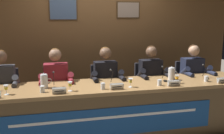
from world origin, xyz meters
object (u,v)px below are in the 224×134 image
Objects in this scene: conference_table at (114,102)px; chair_left at (57,96)px; juice_glass_right at (177,78)px; panelist_center at (106,80)px; nameplate_far_right at (222,80)px; juice_glass_center at (131,81)px; panelist_far_right at (194,75)px; chair_right at (147,90)px; water_cup_right at (159,83)px; chair_center at (104,93)px; water_pitcher_left_side at (44,81)px; chair_far_left at (6,100)px; panelist_far_left at (2,86)px; water_cup_center at (103,86)px; microphone_center at (112,80)px; nameplate_left at (59,91)px; nameplate_center at (117,87)px; nameplate_right at (174,83)px; microphone_right at (164,76)px; microphone_left at (54,83)px; water_cup_far_right at (206,79)px; water_pitcher_right_side at (172,74)px; panelist_right at (152,77)px; microphone_far_right at (206,74)px; chair_far_right at (187,87)px; water_cup_left at (42,90)px.

chair_left is (-0.77, 0.71, -0.08)m from conference_table.
juice_glass_right reaches higher than conference_table.
panelist_center is 1.73m from nameplate_far_right.
panelist_far_right reaches higher than juice_glass_center.
chair_right is 10.80× the size of water_cup_right.
water_pitcher_left_side is at bearing -148.27° from chair_center.
chair_far_left is at bearing 163.87° from nameplate_far_right.
panelist_center is at bearing -7.34° from chair_far_left.
panelist_center reaches higher than juice_glass_right.
panelist_far_left is at bearing 160.98° from juice_glass_center.
water_cup_center is 1.84m from panelist_far_right.
nameplate_left is at bearing -160.43° from microphone_center.
nameplate_center is 0.20× the size of chair_right.
water_cup_center is 0.48× the size of nameplate_right.
panelist_far_right is at bearing 8.69° from water_pitcher_left_side.
nameplate_far_right is at bearing -48.49° from chair_right.
microphone_center is 0.82m from microphone_right.
nameplate_far_right is (1.76, -0.09, 0.00)m from water_cup_center.
chair_far_left is (-1.55, 0.71, -0.08)m from conference_table.
microphone_left is at bearing -170.03° from panelist_far_right.
panelist_far_right is (0.78, -0.20, 0.28)m from chair_right.
microphone_center is 1.42m from water_cup_far_right.
microphone_left is 1.76m from water_pitcher_right_side.
juice_glass_center is 0.10× the size of panelist_far_right.
juice_glass_right is at bearing 10.44° from water_cup_right.
juice_glass_right is 1.46× the size of water_cup_right.
panelist_right is 1.76m from water_pitcher_left_side.
nameplate_far_right is at bearing -1.20° from nameplate_center.
nameplate_right is at bearing -12.66° from conference_table.
chair_center is at bearing 180.00° from chair_right.
panelist_right reaches higher than water_cup_center.
panelist_far_left is 8.10× the size of nameplate_far_right.
microphone_far_right reaches higher than chair_center.
conference_table is at bearing 155.06° from juice_glass_center.
juice_glass_right is at bearing 4.46° from nameplate_left.
panelist_far_right is 0.60m from water_cup_far_right.
microphone_left is (0.74, -0.42, 0.11)m from panelist_far_left.
water_cup_right is 0.55× the size of nameplate_far_right.
panelist_right is 0.85m from chair_far_right.
water_cup_center is at bearing -167.08° from microphone_right.
juice_glass_right is at bearing 179.62° from water_cup_far_right.
chair_far_left is at bearing 180.00° from chair_far_right.
panelist_far_right is at bearing 9.97° from microphone_left.
chair_far_left is 0.78m from chair_left.
nameplate_center is at bearing -5.08° from water_cup_left.
water_cup_left is 1.00× the size of water_cup_far_right.
water_pitcher_left_side reaches higher than nameplate_left.
nameplate_far_right is at bearing -16.13° from chair_far_left.
panelist_far_left reaches higher than juice_glass_center.
panelist_far_right is at bearing 13.14° from water_cup_left.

